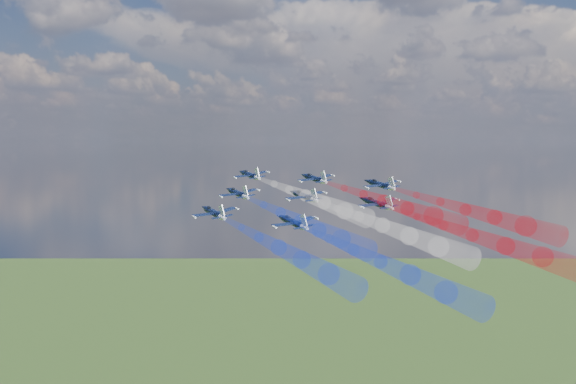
% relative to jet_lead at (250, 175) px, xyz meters
% --- Properties ---
extents(jet_lead, '(17.47, 17.22, 6.61)m').
position_rel_jet_lead_xyz_m(jet_lead, '(0.00, 0.00, 0.00)').
color(jet_lead, black).
extents(trail_lead, '(42.57, 33.49, 10.97)m').
position_rel_jet_lead_xyz_m(trail_lead, '(24.70, -18.07, -3.67)').
color(trail_lead, white).
extents(jet_inner_left, '(17.47, 17.22, 6.61)m').
position_rel_jet_lead_xyz_m(jet_inner_left, '(5.68, -17.84, -3.71)').
color(jet_inner_left, black).
extents(trail_inner_left, '(42.57, 33.49, 10.97)m').
position_rel_jet_lead_xyz_m(trail_inner_left, '(30.38, -35.91, -7.39)').
color(trail_inner_left, blue).
extents(jet_inner_right, '(17.47, 17.22, 6.61)m').
position_rel_jet_lead_xyz_m(jet_inner_right, '(19.22, 1.13, -0.61)').
color(jet_inner_right, black).
extents(trail_inner_right, '(42.57, 33.49, 10.97)m').
position_rel_jet_lead_xyz_m(trail_inner_right, '(43.92, -16.95, -4.29)').
color(trail_inner_right, red).
extents(jet_outer_left, '(17.47, 17.22, 6.61)m').
position_rel_jet_lead_xyz_m(jet_outer_left, '(9.67, -36.69, -6.61)').
color(jet_outer_left, black).
extents(trail_outer_left, '(42.57, 33.49, 10.97)m').
position_rel_jet_lead_xyz_m(trail_outer_left, '(34.37, -54.77, -10.28)').
color(trail_outer_left, blue).
extents(jet_center_third, '(17.47, 17.22, 6.61)m').
position_rel_jet_lead_xyz_m(jet_center_third, '(24.29, -18.42, -3.77)').
color(jet_center_third, black).
extents(trail_center_third, '(42.57, 33.49, 10.97)m').
position_rel_jet_lead_xyz_m(trail_center_third, '(48.99, -36.49, -7.44)').
color(trail_center_third, white).
extents(jet_outer_right, '(17.47, 17.22, 6.61)m').
position_rel_jet_lead_xyz_m(jet_outer_right, '(37.83, 0.94, -1.75)').
color(jet_outer_right, black).
extents(trail_outer_right, '(42.57, 33.49, 10.97)m').
position_rel_jet_lead_xyz_m(trail_outer_right, '(62.54, -17.14, -5.43)').
color(trail_outer_right, red).
extents(jet_rear_left, '(17.47, 17.22, 6.61)m').
position_rel_jet_lead_xyz_m(jet_rear_left, '(28.55, -34.99, -8.04)').
color(jet_rear_left, black).
extents(trail_rear_left, '(42.57, 33.49, 10.97)m').
position_rel_jet_lead_xyz_m(trail_rear_left, '(53.25, -53.06, -11.71)').
color(trail_rear_left, blue).
extents(jet_rear_right, '(17.47, 17.22, 6.61)m').
position_rel_jet_lead_xyz_m(jet_rear_right, '(41.80, -15.86, -5.04)').
color(jet_rear_right, black).
extents(trail_rear_right, '(42.57, 33.49, 10.97)m').
position_rel_jet_lead_xyz_m(trail_rear_right, '(66.50, -33.94, -8.71)').
color(trail_rear_right, red).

